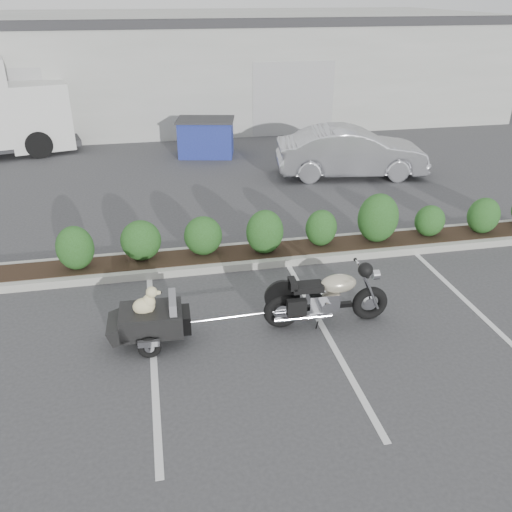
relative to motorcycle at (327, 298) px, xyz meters
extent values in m
plane|color=#38383A|center=(-1.28, 0.34, -0.47)|extent=(90.00, 90.00, 0.00)
cube|color=#9E9E93|center=(-0.28, 2.54, -0.40)|extent=(12.00, 1.00, 0.15)
cube|color=#9EA099|center=(-1.28, 17.34, 1.53)|extent=(26.00, 10.00, 4.00)
torus|color=black|center=(-0.73, 0.05, -0.18)|extent=(0.60, 0.17, 0.59)
torus|color=black|center=(0.74, -0.01, -0.18)|extent=(0.60, 0.17, 0.59)
cylinder|color=silver|center=(-0.73, 0.05, -0.18)|extent=(0.25, 0.12, 0.25)
cylinder|color=silver|center=(0.74, -0.01, -0.18)|extent=(0.22, 0.10, 0.21)
cylinder|color=silver|center=(0.67, -0.09, 0.15)|extent=(0.38, 0.06, 0.79)
cylinder|color=silver|center=(0.68, 0.08, 0.15)|extent=(0.38, 0.06, 0.79)
cylinder|color=silver|center=(0.53, 0.00, 0.49)|extent=(0.05, 0.62, 0.03)
cylinder|color=silver|center=(0.78, -0.01, 0.34)|extent=(0.11, 0.16, 0.16)
sphere|color=black|center=(0.49, -0.26, 0.59)|extent=(0.24, 0.24, 0.23)
cube|color=silver|center=(-0.06, 0.02, -0.05)|extent=(0.50, 0.32, 0.30)
cube|color=black|center=(0.03, 0.02, -0.16)|extent=(0.80, 0.12, 0.07)
ellipsoid|color=#B8AF94|center=(0.18, 0.01, 0.24)|extent=(0.60, 0.35, 0.29)
cube|color=black|center=(-0.33, 0.03, 0.22)|extent=(0.50, 0.28, 0.11)
cube|color=black|center=(-0.57, 0.04, 0.30)|extent=(0.12, 0.27, 0.14)
cylinder|color=silver|center=(-0.42, -0.12, -0.24)|extent=(0.93, 0.11, 0.08)
cylinder|color=silver|center=(-0.41, 0.20, -0.24)|extent=(0.93, 0.11, 0.08)
cube|color=black|center=(-0.56, -0.21, 0.02)|extent=(0.31, 0.14, 0.27)
cube|color=black|center=(-2.77, 0.02, -0.07)|extent=(0.95, 0.67, 0.37)
cube|color=slate|center=(-2.43, 0.01, 0.17)|extent=(0.13, 0.55, 0.27)
cube|color=slate|center=(-2.72, 0.02, 0.02)|extent=(0.64, 0.57, 0.04)
cube|color=black|center=(-3.25, 0.04, -0.14)|extent=(0.36, 0.65, 0.32)
cube|color=black|center=(-2.27, 0.00, -0.12)|extent=(0.19, 0.45, 0.30)
torus|color=black|center=(-2.82, -0.35, -0.31)|extent=(0.35, 0.11, 0.35)
torus|color=black|center=(-2.80, 0.40, -0.31)|extent=(0.35, 0.11, 0.35)
cube|color=silver|center=(-2.83, -0.39, -0.21)|extent=(0.32, 0.08, 0.09)
cube|color=silver|center=(-2.79, 0.44, -0.21)|extent=(0.32, 0.08, 0.09)
cylinder|color=black|center=(-2.81, 0.02, -0.31)|extent=(0.06, 0.80, 0.04)
cylinder|color=silver|center=(-2.06, 0.00, -0.18)|extent=(0.53, 0.05, 0.03)
ellipsoid|color=beige|center=(-2.85, 0.02, 0.18)|extent=(0.34, 0.24, 0.27)
ellipsoid|color=beige|center=(-2.77, 0.02, 0.25)|extent=(0.20, 0.19, 0.25)
sphere|color=beige|center=(-2.72, 0.02, 0.41)|extent=(0.17, 0.17, 0.17)
ellipsoid|color=beige|center=(-2.64, 0.01, 0.39)|extent=(0.13, 0.08, 0.06)
sphere|color=black|center=(-2.59, 0.01, 0.39)|extent=(0.03, 0.03, 0.03)
ellipsoid|color=beige|center=(-2.76, -0.03, 0.43)|extent=(0.04, 0.04, 0.09)
ellipsoid|color=beige|center=(-2.76, 0.07, 0.43)|extent=(0.04, 0.04, 0.09)
cylinder|color=beige|center=(-2.75, -0.04, 0.08)|extent=(0.04, 0.04, 0.11)
cylinder|color=beige|center=(-2.75, 0.07, 0.08)|extent=(0.04, 0.04, 0.11)
imported|color=#B5B5BD|center=(3.10, 7.27, 0.22)|extent=(4.40, 2.07, 1.39)
cube|color=navy|center=(-0.73, 10.23, 0.09)|extent=(1.90, 1.46, 1.13)
cube|color=#2D2D30|center=(-0.73, 10.23, 0.68)|extent=(2.01, 1.58, 0.06)
cube|color=silver|center=(-6.06, 12.07, 0.71)|extent=(2.34, 2.55, 2.07)
cube|color=black|center=(-6.06, 12.07, 0.42)|extent=(0.49, 1.76, 0.94)
cylinder|color=black|center=(-6.00, 11.02, -0.05)|extent=(0.89, 0.45, 0.85)
cylinder|color=black|center=(-6.48, 13.04, -0.05)|extent=(0.89, 0.45, 0.85)
camera|label=1|loc=(-2.58, -7.05, 4.43)|focal=38.00mm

